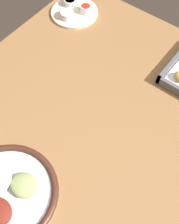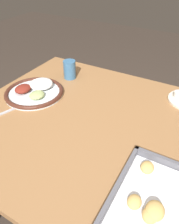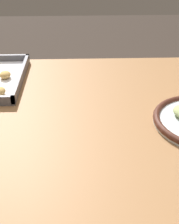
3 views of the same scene
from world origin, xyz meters
The scene contains 1 object.
dining_table centered at (0.00, 0.00, 0.65)m, with size 0.92×1.02×0.77m.
Camera 3 is at (-0.77, 0.03, 1.27)m, focal length 50.00 mm.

